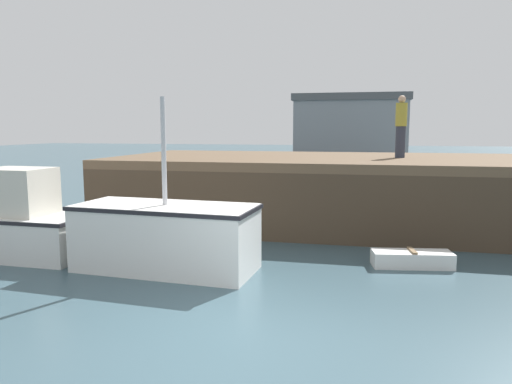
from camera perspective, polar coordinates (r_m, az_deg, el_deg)
ground at (r=7.23m, az=-2.45°, el=-16.75°), size 120.00×160.00×0.10m
pier at (r=14.56m, az=9.67°, el=2.49°), size 13.85×6.38×2.05m
fishing_boat_near_left at (r=12.54m, az=-27.90°, el=-3.35°), size 4.37×1.68×2.04m
fishing_boat_near_right at (r=10.12m, az=-10.68°, el=-5.12°), size 3.85×1.81×3.56m
rowboat at (r=10.83m, az=18.05°, el=-7.58°), size 1.73×0.84×0.37m
dockworker at (r=15.16m, az=16.86°, el=7.48°), size 0.34×0.34×1.86m
warehouse at (r=36.65m, az=11.19°, el=7.07°), size 8.19×5.64×5.38m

